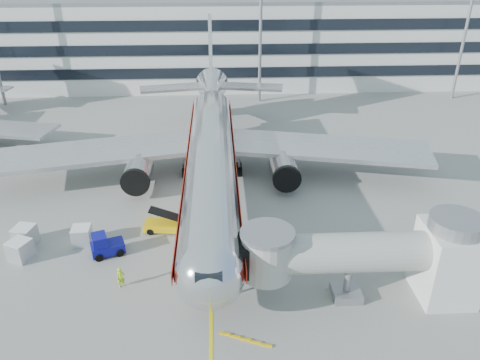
{
  "coord_description": "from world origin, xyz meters",
  "views": [
    {
      "loc": [
        0.84,
        -35.87,
        24.83
      ],
      "look_at": [
        2.84,
        4.52,
        4.0
      ],
      "focal_mm": 35.0,
      "sensor_mm": 36.0,
      "label": 1
    }
  ],
  "objects_px": {
    "belt_loader": "(170,225)",
    "baggage_tug": "(105,246)",
    "cargo_container_left": "(82,236)",
    "cargo_container_front": "(25,236)",
    "cargo_container_right": "(20,250)",
    "main_jet": "(211,149)",
    "ramp_worker": "(121,278)"
  },
  "relations": [
    {
      "from": "baggage_tug",
      "to": "cargo_container_front",
      "type": "height_order",
      "value": "baggage_tug"
    },
    {
      "from": "baggage_tug",
      "to": "ramp_worker",
      "type": "distance_m",
      "value": 4.91
    },
    {
      "from": "belt_loader",
      "to": "cargo_container_front",
      "type": "xyz_separation_m",
      "value": [
        -12.92,
        -1.56,
        0.24
      ]
    },
    {
      "from": "cargo_container_left",
      "to": "cargo_container_front",
      "type": "bearing_deg",
      "value": 177.79
    },
    {
      "from": "baggage_tug",
      "to": "cargo_container_left",
      "type": "relative_size",
      "value": 1.83
    },
    {
      "from": "cargo_container_right",
      "to": "ramp_worker",
      "type": "xyz_separation_m",
      "value": [
        9.37,
        -4.17,
        -0.03
      ]
    },
    {
      "from": "cargo_container_left",
      "to": "cargo_container_front",
      "type": "relative_size",
      "value": 0.85
    },
    {
      "from": "cargo_container_right",
      "to": "cargo_container_front",
      "type": "distance_m",
      "value": 2.23
    },
    {
      "from": "cargo_container_left",
      "to": "cargo_container_front",
      "type": "xyz_separation_m",
      "value": [
        -5.14,
        0.2,
        0.04
      ]
    },
    {
      "from": "main_jet",
      "to": "cargo_container_left",
      "type": "height_order",
      "value": "main_jet"
    },
    {
      "from": "cargo_container_front",
      "to": "ramp_worker",
      "type": "relative_size",
      "value": 1.15
    },
    {
      "from": "cargo_container_front",
      "to": "ramp_worker",
      "type": "xyz_separation_m",
      "value": [
        9.72,
        -6.37,
        -0.03
      ]
    },
    {
      "from": "belt_loader",
      "to": "baggage_tug",
      "type": "bearing_deg",
      "value": -146.62
    },
    {
      "from": "ramp_worker",
      "to": "baggage_tug",
      "type": "bearing_deg",
      "value": 90.9
    },
    {
      "from": "baggage_tug",
      "to": "ramp_worker",
      "type": "relative_size",
      "value": 1.8
    },
    {
      "from": "baggage_tug",
      "to": "cargo_container_right",
      "type": "height_order",
      "value": "baggage_tug"
    },
    {
      "from": "belt_loader",
      "to": "ramp_worker",
      "type": "xyz_separation_m",
      "value": [
        -3.2,
        -7.93,
        0.21
      ]
    },
    {
      "from": "cargo_container_left",
      "to": "ramp_worker",
      "type": "relative_size",
      "value": 0.98
    },
    {
      "from": "ramp_worker",
      "to": "main_jet",
      "type": "bearing_deg",
      "value": 43.16
    },
    {
      "from": "belt_loader",
      "to": "cargo_container_right",
      "type": "xyz_separation_m",
      "value": [
        -12.57,
        -3.76,
        0.24
      ]
    },
    {
      "from": "cargo_container_left",
      "to": "ramp_worker",
      "type": "distance_m",
      "value": 7.68
    },
    {
      "from": "main_jet",
      "to": "cargo_container_front",
      "type": "bearing_deg",
      "value": -146.32
    },
    {
      "from": "belt_loader",
      "to": "baggage_tug",
      "type": "relative_size",
      "value": 1.59
    },
    {
      "from": "belt_loader",
      "to": "cargo_container_left",
      "type": "xyz_separation_m",
      "value": [
        -7.78,
        -1.76,
        0.2
      ]
    },
    {
      "from": "baggage_tug",
      "to": "ramp_worker",
      "type": "bearing_deg",
      "value": -64.45
    },
    {
      "from": "cargo_container_left",
      "to": "cargo_container_right",
      "type": "xyz_separation_m",
      "value": [
        -4.79,
        -2.0,
        0.04
      ]
    },
    {
      "from": "main_jet",
      "to": "baggage_tug",
      "type": "relative_size",
      "value": 15.93
    },
    {
      "from": "main_jet",
      "to": "belt_loader",
      "type": "relative_size",
      "value": 10.04
    },
    {
      "from": "cargo_container_left",
      "to": "ramp_worker",
      "type": "height_order",
      "value": "ramp_worker"
    },
    {
      "from": "main_jet",
      "to": "belt_loader",
      "type": "bearing_deg",
      "value": -112.37
    },
    {
      "from": "cargo_container_right",
      "to": "cargo_container_front",
      "type": "bearing_deg",
      "value": 99.03
    },
    {
      "from": "cargo_container_right",
      "to": "cargo_container_left",
      "type": "bearing_deg",
      "value": 22.69
    }
  ]
}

